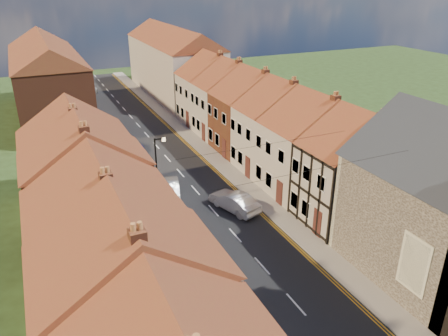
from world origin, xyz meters
The scene contains 21 objects.
road centered at (0.00, 30.00, 0.01)m, with size 7.00×90.00×0.02m, color black.
pavement_left centered at (-4.40, 30.00, 0.06)m, with size 1.80×90.00×0.12m, color #9C938E.
pavement_right centered at (4.40, 30.00, 0.06)m, with size 1.80×90.00×0.12m, color #9C938E.
cottage_r_tudor centered at (9.27, 12.70, 4.47)m, with size 8.30×5.20×9.00m.
cottage_r_white_near centered at (9.30, 18.10, 4.47)m, with size 8.30×6.00×9.00m.
cottage_r_cream_mid centered at (9.30, 23.50, 4.48)m, with size 8.30×5.20×9.00m.
cottage_r_pink centered at (9.30, 28.90, 4.47)m, with size 8.30×6.00×9.00m.
cottage_r_white_far centered at (9.30, 34.30, 4.48)m, with size 8.30×5.20×9.00m.
cottage_r_cream_far centered at (9.30, 39.70, 4.47)m, with size 8.30×6.00×9.00m.
cottage_l_cream centered at (-9.30, 5.55, 4.52)m, with size 8.30×6.30×9.10m.
cottage_l_white centered at (-9.30, 11.95, 4.37)m, with size 8.30×6.90×8.80m.
cottage_l_brick_mid centered at (-9.30, 18.05, 4.53)m, with size 8.30×5.70×9.10m.
cottage_l_pink centered at (-9.30, 23.85, 4.37)m, with size 8.30×6.30×8.80m.
block_right_far centered at (9.30, 55.00, 5.29)m, with size 8.30×24.20×10.50m.
block_left_far centered at (-9.30, 50.00, 5.29)m, with size 8.30×24.20×10.50m.
lamppost centered at (-3.81, 20.00, 3.54)m, with size 0.88×0.15×6.00m.
car_mid centered at (-2.57, 21.31, 0.76)m, with size 1.60×4.59×1.51m, color gray.
car_far centered at (-3.20, 34.29, 0.72)m, with size 2.03×4.99×1.45m, color navy.
car_distant centered at (-3.20, 59.43, 0.60)m, with size 2.01×4.35×1.21m, color #A7A9AE.
pedestrian_left centered at (-3.70, 7.26, 0.97)m, with size 0.62×0.41×1.71m, color black.
car_mid_b centered at (1.59, 17.45, 0.76)m, with size 1.60×4.60×1.51m, color #B9BBC1.
Camera 1 is at (-12.00, -10.24, 17.40)m, focal length 35.00 mm.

